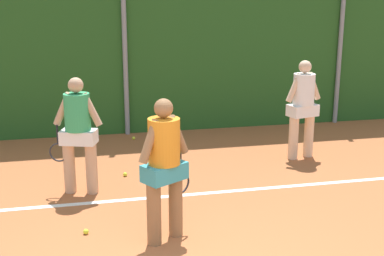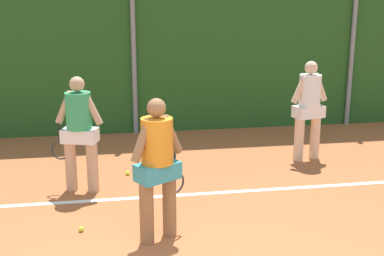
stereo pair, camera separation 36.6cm
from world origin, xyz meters
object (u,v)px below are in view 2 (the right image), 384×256
(tennis_ball_2, at_px, (141,137))
(player_foreground_near, at_px, (158,162))
(player_midcourt, at_px, (79,128))
(tennis_ball_3, at_px, (128,173))
(player_backcourt_far, at_px, (309,105))
(tennis_ball_1, at_px, (81,229))

(tennis_ball_2, bearing_deg, player_foreground_near, -91.16)
(player_midcourt, xyz_separation_m, tennis_ball_3, (0.69, 0.55, -0.92))
(player_backcourt_far, bearing_deg, player_foreground_near, -151.86)
(tennis_ball_2, bearing_deg, tennis_ball_3, -99.71)
(player_midcourt, xyz_separation_m, tennis_ball_1, (0.04, -1.40, -0.92))
(player_foreground_near, bearing_deg, player_midcourt, 88.21)
(player_backcourt_far, xyz_separation_m, tennis_ball_3, (-3.16, -0.32, -0.95))
(player_foreground_near, distance_m, tennis_ball_2, 4.50)
(player_midcourt, distance_m, tennis_ball_2, 3.01)
(player_backcourt_far, height_order, tennis_ball_3, player_backcourt_far)
(player_foreground_near, height_order, tennis_ball_3, player_foreground_near)
(player_midcourt, distance_m, tennis_ball_1, 1.68)
(player_midcourt, height_order, player_backcourt_far, player_backcourt_far)
(tennis_ball_1, relative_size, tennis_ball_2, 1.00)
(player_foreground_near, xyz_separation_m, tennis_ball_3, (-0.27, 2.29, -0.92))
(player_midcourt, height_order, tennis_ball_3, player_midcourt)
(tennis_ball_3, bearing_deg, tennis_ball_1, -108.48)
(player_midcourt, bearing_deg, player_backcourt_far, -149.27)
(player_midcourt, relative_size, tennis_ball_2, 25.88)
(tennis_ball_1, distance_m, tennis_ball_2, 4.19)
(player_foreground_near, height_order, tennis_ball_1, player_foreground_near)
(player_foreground_near, relative_size, tennis_ball_2, 25.85)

